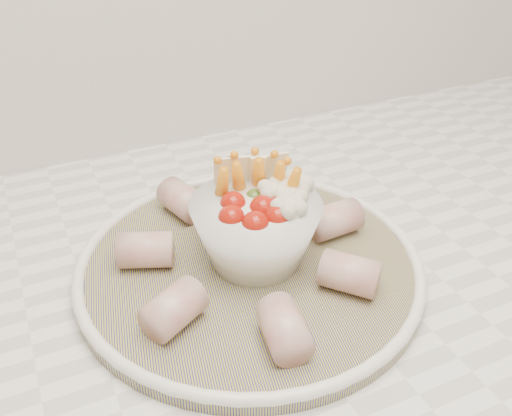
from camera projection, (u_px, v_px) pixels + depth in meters
name	position (u px, v px, depth m)	size (l,w,h in m)	color
serving_platter	(249.00, 265.00, 0.59)	(0.42, 0.42, 0.02)	navy
veggie_bowl	(258.00, 225.00, 0.57)	(0.13, 0.13, 0.11)	white
cured_meat_rolls	(248.00, 247.00, 0.58)	(0.26, 0.29, 0.04)	#B25751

